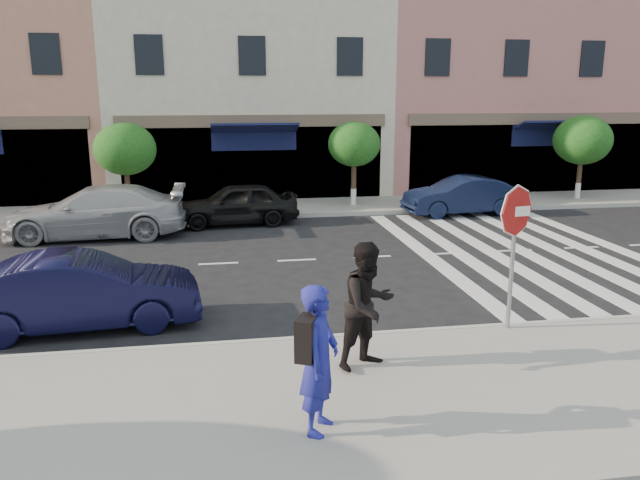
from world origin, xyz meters
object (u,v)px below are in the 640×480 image
Objects in this scene: photographer at (319,359)px; car_far_left at (96,212)px; car_near_mid at (82,292)px; car_far_mid at (236,204)px; walker at (368,305)px; car_far_right at (462,196)px; stop_sign at (515,226)px.

photographer reaches higher than car_far_left.
car_near_mid is 1.06× the size of car_far_mid.
photographer is 0.96× the size of walker.
walker is 0.48× the size of car_far_right.
photographer is at bearing -32.53° from car_far_right.
stop_sign is at bearing -107.92° from car_near_mid.
car_far_left is at bearing 46.94° from photographer.
stop_sign is 0.61× the size of car_near_mid.
car_far_mid reaches higher than car_far_right.
car_near_mid is 1.04× the size of car_far_right.
photographer is at bearing -146.22° from car_near_mid.
car_far_mid is at bearing -91.33° from car_far_right.
car_near_mid is 7.68m from car_far_left.
walker is 0.46× the size of car_near_mid.
car_far_mid is (-1.57, 11.48, -0.45)m from walker.
photographer is 1.99m from walker.
photographer is at bearing -149.06° from walker.
car_far_left is 1.29× the size of car_far_right.
car_far_left is at bearing 2.55° from car_near_mid.
car_near_mid is at bearing 159.94° from stop_sign.
walker is (1.03, 1.70, 0.03)m from photographer.
stop_sign is 12.69m from car_far_left.
car_far_left reaches higher than car_near_mid.
stop_sign is 7.81m from car_near_mid.
car_near_mid is at bearing -23.98° from car_far_mid.
stop_sign reaches higher than car_far_mid.
stop_sign is at bearing 42.88° from car_far_left.
walker is at bearing -32.12° from car_far_right.
photographer is 0.47× the size of car_far_mid.
car_near_mid reaches higher than car_far_right.
car_far_left is (-5.74, 10.37, -0.37)m from walker.
stop_sign reaches higher than photographer.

